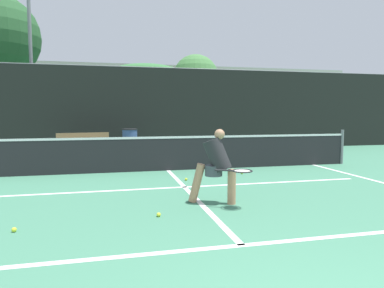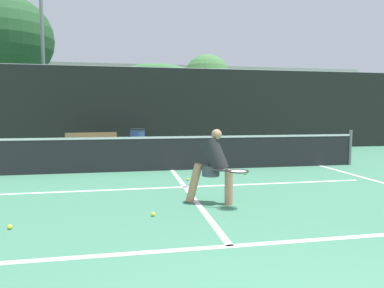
% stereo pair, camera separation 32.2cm
% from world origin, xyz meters
% --- Properties ---
extents(court_baseline_near, '(11.00, 0.10, 0.01)m').
position_xyz_m(court_baseline_near, '(0.00, 2.44, 0.00)').
color(court_baseline_near, white).
rests_on(court_baseline_near, ground).
extents(court_service_line, '(8.25, 0.10, 0.01)m').
position_xyz_m(court_service_line, '(0.00, 5.78, 0.00)').
color(court_service_line, white).
rests_on(court_service_line, ground).
extents(court_center_mark, '(0.10, 5.53, 0.01)m').
position_xyz_m(court_center_mark, '(0.00, 5.21, 0.00)').
color(court_center_mark, white).
rests_on(court_center_mark, ground).
extents(court_sideline_right, '(0.10, 6.53, 0.01)m').
position_xyz_m(court_sideline_right, '(4.51, 5.21, 0.00)').
color(court_sideline_right, white).
rests_on(court_sideline_right, ground).
extents(net, '(11.09, 0.09, 1.07)m').
position_xyz_m(net, '(0.00, 7.97, 0.51)').
color(net, slate).
rests_on(net, ground).
extents(fence_back, '(24.00, 0.06, 3.49)m').
position_xyz_m(fence_back, '(0.00, 13.05, 1.74)').
color(fence_back, black).
rests_on(fence_back, ground).
extents(player_practicing, '(1.04, 0.90, 1.32)m').
position_xyz_m(player_practicing, '(0.27, 4.37, 0.70)').
color(player_practicing, tan).
rests_on(player_practicing, ground).
extents(tennis_ball_scattered_0, '(0.07, 0.07, 0.07)m').
position_xyz_m(tennis_ball_scattered_0, '(1.79, 6.98, 0.03)').
color(tennis_ball_scattered_0, '#D1E033').
rests_on(tennis_ball_scattered_0, ground).
extents(tennis_ball_scattered_1, '(0.07, 0.07, 0.07)m').
position_xyz_m(tennis_ball_scattered_1, '(0.18, 6.46, 0.03)').
color(tennis_ball_scattered_1, '#D1E033').
rests_on(tennis_ball_scattered_1, ground).
extents(tennis_ball_scattered_2, '(0.07, 0.07, 0.07)m').
position_xyz_m(tennis_ball_scattered_2, '(-0.82, 3.81, 0.03)').
color(tennis_ball_scattered_2, '#D1E033').
rests_on(tennis_ball_scattered_2, ground).
extents(tennis_ball_scattered_4, '(0.07, 0.07, 0.07)m').
position_xyz_m(tennis_ball_scattered_4, '(-2.80, 3.58, 0.03)').
color(tennis_ball_scattered_4, '#D1E033').
rests_on(tennis_ball_scattered_4, ground).
extents(courtside_bench, '(1.90, 0.64, 0.86)m').
position_xyz_m(courtside_bench, '(-2.53, 11.78, 0.48)').
color(courtside_bench, olive).
rests_on(courtside_bench, ground).
extents(trash_bin, '(0.59, 0.59, 0.99)m').
position_xyz_m(trash_bin, '(-0.84, 11.92, 0.50)').
color(trash_bin, '#384C7F').
rests_on(trash_bin, ground).
extents(parked_car, '(1.76, 4.14, 1.31)m').
position_xyz_m(parked_car, '(-2.75, 16.45, 0.55)').
color(parked_car, navy).
rests_on(parked_car, ground).
extents(floodlight_mast, '(1.10, 0.24, 8.21)m').
position_xyz_m(floodlight_mast, '(-5.10, 16.19, 5.24)').
color(floodlight_mast, slate).
rests_on(floodlight_mast, ground).
extents(tree_mid, '(4.00, 4.00, 4.44)m').
position_xyz_m(tree_mid, '(0.52, 19.31, 3.95)').
color(tree_mid, brown).
rests_on(tree_mid, ground).
extents(tree_east, '(3.21, 3.21, 5.65)m').
position_xyz_m(tree_east, '(4.30, 22.27, 4.03)').
color(tree_east, brown).
rests_on(tree_east, ground).
extents(building_far, '(36.00, 2.40, 5.24)m').
position_xyz_m(building_far, '(0.00, 26.07, 2.62)').
color(building_far, '#B2ADA3').
rests_on(building_far, ground).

